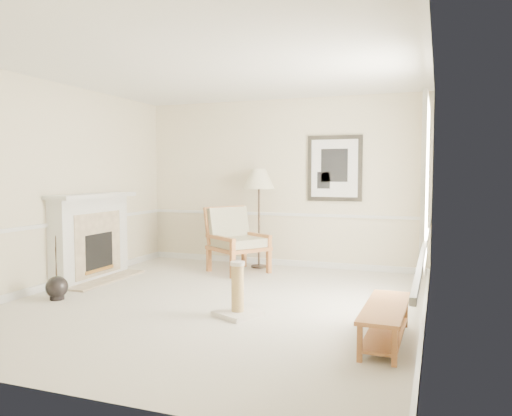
% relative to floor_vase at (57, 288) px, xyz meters
% --- Properties ---
extents(ground, '(5.50, 5.50, 0.00)m').
position_rel_floor_vase_xyz_m(ground, '(1.97, 0.57, -0.15)').
color(ground, silver).
rests_on(ground, ground).
extents(room, '(5.04, 5.54, 2.92)m').
position_rel_floor_vase_xyz_m(room, '(2.11, 0.64, 1.71)').
color(room, beige).
rests_on(room, ground).
extents(fireplace, '(0.64, 1.64, 1.31)m').
position_rel_floor_vase_xyz_m(fireplace, '(-0.38, 1.17, 0.49)').
color(fireplace, white).
rests_on(fireplace, ground).
extents(floor_vase, '(0.28, 0.28, 0.83)m').
position_rel_floor_vase_xyz_m(floor_vase, '(0.00, 0.00, 0.00)').
color(floor_vase, black).
rests_on(floor_vase, ground).
extents(armchair, '(1.15, 1.14, 1.06)m').
position_rel_floor_vase_xyz_m(armchair, '(1.42, 2.51, 0.42)').
color(armchair, '#A36334').
rests_on(armchair, ground).
extents(floor_lamp, '(0.63, 0.63, 1.69)m').
position_rel_floor_vase_xyz_m(floor_lamp, '(1.68, 2.97, 1.32)').
color(floor_lamp, black).
rests_on(floor_lamp, ground).
extents(bench, '(0.40, 1.27, 0.36)m').
position_rel_floor_vase_xyz_m(bench, '(4.12, -0.22, 0.09)').
color(bench, '#A36334').
rests_on(bench, ground).
extents(scratching_post, '(0.58, 0.58, 0.62)m').
position_rel_floor_vase_xyz_m(scratching_post, '(2.45, 0.12, 0.04)').
color(scratching_post, silver).
rests_on(scratching_post, ground).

